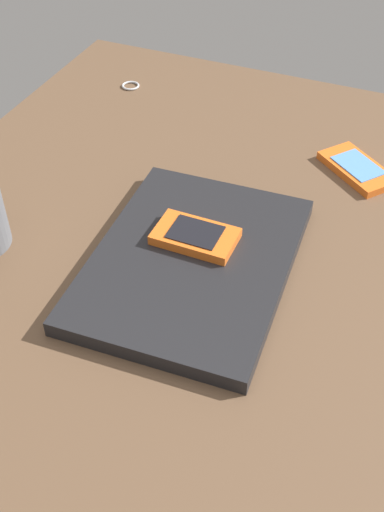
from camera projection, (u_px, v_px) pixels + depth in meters
The scene contains 5 objects.
desk_surface at pixel (154, 329), 70.52cm from camera, with size 120.00×80.00×3.00cm, color brown.
laptop_closed at pixel (192, 262), 74.75cm from camera, with size 30.02×22.14×2.00cm, color black.
cell_phone_on_laptop at pixel (199, 237), 75.57cm from camera, with size 5.88×9.72×1.32cm.
cell_phone_on_desk at pixel (357, 169), 89.33cm from camera, with size 11.39×12.24×1.24cm.
key_ring at pixel (131, 86), 107.75cm from camera, with size 2.98×2.98×0.36cm, color silver.
Camera 1 is at (-41.11, -21.68, 55.31)cm, focal length 44.97 mm.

